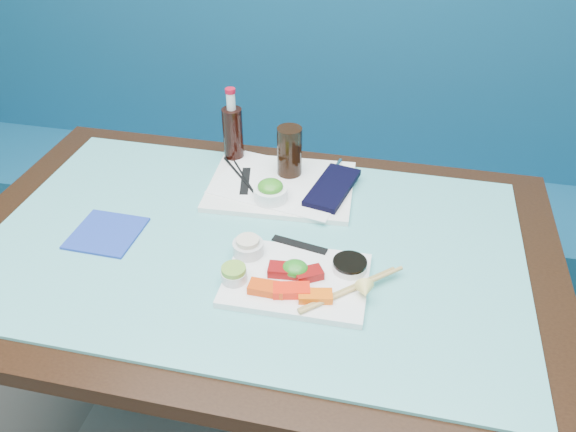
% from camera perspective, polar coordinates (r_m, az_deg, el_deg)
% --- Properties ---
extents(booth_bench, '(3.00, 0.56, 1.17)m').
position_cam_1_polar(booth_bench, '(2.19, 2.59, 3.10)').
color(booth_bench, navy).
rests_on(booth_bench, ground).
extents(dining_table, '(1.40, 0.90, 0.75)m').
position_cam_1_polar(dining_table, '(1.36, -3.48, -5.57)').
color(dining_table, black).
rests_on(dining_table, ground).
extents(glass_top, '(1.22, 0.76, 0.01)m').
position_cam_1_polar(glass_top, '(1.30, -3.62, -2.71)').
color(glass_top, '#5CB9B9').
rests_on(glass_top, dining_table).
extents(sashimi_plate, '(0.30, 0.22, 0.02)m').
position_cam_1_polar(sashimi_plate, '(1.19, 0.86, -6.51)').
color(sashimi_plate, white).
rests_on(sashimi_plate, glass_top).
extents(salmon_left, '(0.07, 0.04, 0.02)m').
position_cam_1_polar(salmon_left, '(1.14, -2.17, -7.36)').
color(salmon_left, '#E43E09').
rests_on(salmon_left, sashimi_plate).
extents(salmon_mid, '(0.08, 0.05, 0.02)m').
position_cam_1_polar(salmon_mid, '(1.14, 0.35, -7.57)').
color(salmon_mid, '#FF1F0A').
rests_on(salmon_mid, sashimi_plate).
extents(salmon_right, '(0.07, 0.05, 0.02)m').
position_cam_1_polar(salmon_right, '(1.13, 2.80, -8.14)').
color(salmon_right, '#FF5D0A').
rests_on(salmon_right, sashimi_plate).
extents(tuna_left, '(0.07, 0.04, 0.02)m').
position_cam_1_polar(tuna_left, '(1.18, -0.51, -5.51)').
color(tuna_left, maroon).
rests_on(tuna_left, sashimi_plate).
extents(tuna_right, '(0.07, 0.06, 0.02)m').
position_cam_1_polar(tuna_right, '(1.18, 2.12, -5.92)').
color(tuna_right, maroon).
rests_on(tuna_right, sashimi_plate).
extents(seaweed_garnish, '(0.07, 0.07, 0.03)m').
position_cam_1_polar(seaweed_garnish, '(1.18, 0.73, -5.34)').
color(seaweed_garnish, '#25801D').
rests_on(seaweed_garnish, sashimi_plate).
extents(ramekin_wasabi, '(0.06, 0.06, 0.02)m').
position_cam_1_polar(ramekin_wasabi, '(1.17, -5.50, -6.04)').
color(ramekin_wasabi, silver).
rests_on(ramekin_wasabi, sashimi_plate).
extents(wasabi_fill, '(0.06, 0.06, 0.01)m').
position_cam_1_polar(wasabi_fill, '(1.16, -5.55, -5.43)').
color(wasabi_fill, '#72A836').
rests_on(wasabi_fill, ramekin_wasabi).
extents(ramekin_ginger, '(0.07, 0.07, 0.03)m').
position_cam_1_polar(ramekin_ginger, '(1.24, -4.07, -3.24)').
color(ramekin_ginger, silver).
rests_on(ramekin_ginger, sashimi_plate).
extents(ginger_fill, '(0.06, 0.06, 0.01)m').
position_cam_1_polar(ginger_fill, '(1.22, -4.11, -2.54)').
color(ginger_fill, beige).
rests_on(ginger_fill, ramekin_ginger).
extents(soy_dish, '(0.08, 0.08, 0.01)m').
position_cam_1_polar(soy_dish, '(1.20, 6.28, -5.10)').
color(soy_dish, white).
rests_on(soy_dish, sashimi_plate).
extents(soy_fill, '(0.08, 0.08, 0.01)m').
position_cam_1_polar(soy_fill, '(1.20, 6.31, -4.71)').
color(soy_fill, black).
rests_on(soy_fill, soy_dish).
extents(lemon_wedge, '(0.04, 0.04, 0.04)m').
position_cam_1_polar(lemon_wedge, '(1.13, 7.81, -7.52)').
color(lemon_wedge, '#EDD970').
rests_on(lemon_wedge, sashimi_plate).
extents(chopstick_sleeve, '(0.13, 0.04, 0.00)m').
position_cam_1_polar(chopstick_sleeve, '(1.26, 1.17, -2.92)').
color(chopstick_sleeve, black).
rests_on(chopstick_sleeve, sashimi_plate).
extents(wooden_chopstick_a, '(0.18, 0.17, 0.01)m').
position_cam_1_polar(wooden_chopstick_a, '(1.16, 6.10, -7.34)').
color(wooden_chopstick_a, '#9B8349').
rests_on(wooden_chopstick_a, sashimi_plate).
extents(wooden_chopstick_b, '(0.19, 0.18, 0.01)m').
position_cam_1_polar(wooden_chopstick_b, '(1.16, 6.59, -7.40)').
color(wooden_chopstick_b, tan).
rests_on(wooden_chopstick_b, sashimi_plate).
extents(serving_tray, '(0.39, 0.30, 0.01)m').
position_cam_1_polar(serving_tray, '(1.47, -0.69, 3.06)').
color(serving_tray, white).
rests_on(serving_tray, glass_top).
extents(paper_placemat, '(0.37, 0.29, 0.00)m').
position_cam_1_polar(paper_placemat, '(1.47, -0.69, 3.32)').
color(paper_placemat, white).
rests_on(paper_placemat, serving_tray).
extents(seaweed_bowl, '(0.11, 0.11, 0.03)m').
position_cam_1_polar(seaweed_bowl, '(1.40, -1.79, 2.29)').
color(seaweed_bowl, white).
rests_on(seaweed_bowl, serving_tray).
extents(seaweed_salad, '(0.07, 0.07, 0.03)m').
position_cam_1_polar(seaweed_salad, '(1.39, -1.80, 3.02)').
color(seaweed_salad, '#379021').
rests_on(seaweed_salad, seaweed_bowl).
extents(cola_glass, '(0.08, 0.08, 0.13)m').
position_cam_1_polar(cola_glass, '(1.48, 0.15, 6.58)').
color(cola_glass, black).
rests_on(cola_glass, serving_tray).
extents(navy_pouch, '(0.13, 0.21, 0.02)m').
position_cam_1_polar(navy_pouch, '(1.44, 4.54, 2.91)').
color(navy_pouch, black).
rests_on(navy_pouch, serving_tray).
extents(fork, '(0.02, 0.08, 0.01)m').
position_cam_1_polar(fork, '(1.53, 4.91, 4.96)').
color(fork, white).
rests_on(fork, serving_tray).
extents(black_chopstick_a, '(0.17, 0.20, 0.01)m').
position_cam_1_polar(black_chopstick_a, '(1.48, -4.52, 3.63)').
color(black_chopstick_a, black).
rests_on(black_chopstick_a, serving_tray).
extents(black_chopstick_b, '(0.12, 0.18, 0.01)m').
position_cam_1_polar(black_chopstick_b, '(1.48, -4.22, 3.58)').
color(black_chopstick_b, black).
rests_on(black_chopstick_b, serving_tray).
extents(tray_sleeve, '(0.05, 0.13, 0.00)m').
position_cam_1_polar(tray_sleeve, '(1.48, -4.37, 3.56)').
color(tray_sleeve, black).
rests_on(tray_sleeve, serving_tray).
extents(cola_bottle_body, '(0.07, 0.07, 0.16)m').
position_cam_1_polar(cola_bottle_body, '(1.57, -5.60, 8.14)').
color(cola_bottle_body, black).
rests_on(cola_bottle_body, glass_top).
extents(cola_bottle_neck, '(0.03, 0.03, 0.05)m').
position_cam_1_polar(cola_bottle_neck, '(1.52, -5.83, 11.54)').
color(cola_bottle_neck, white).
rests_on(cola_bottle_neck, cola_bottle_body).
extents(cola_bottle_cap, '(0.03, 0.03, 0.01)m').
position_cam_1_polar(cola_bottle_cap, '(1.51, -5.90, 12.54)').
color(cola_bottle_cap, '#B40B23').
rests_on(cola_bottle_cap, cola_bottle_neck).
extents(blue_napkin, '(0.16, 0.16, 0.01)m').
position_cam_1_polar(blue_napkin, '(1.38, -17.96, -1.66)').
color(blue_napkin, '#1C369C').
rests_on(blue_napkin, glass_top).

